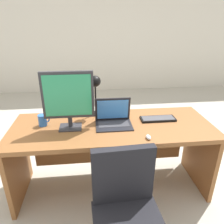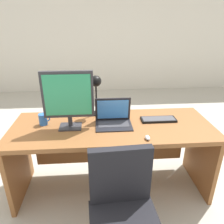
# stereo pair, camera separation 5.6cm
# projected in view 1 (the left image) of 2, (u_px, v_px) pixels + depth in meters

# --- Properties ---
(ground) EXTENTS (12.00, 12.00, 0.00)m
(ground) POSITION_uv_depth(u_px,v_px,m) (103.00, 124.00, 3.67)
(ground) COLOR #B7B2A3
(back_wall) EXTENTS (10.00, 0.10, 2.80)m
(back_wall) POSITION_uv_depth(u_px,v_px,m) (96.00, 31.00, 4.93)
(back_wall) COLOR silver
(back_wall) RESTS_ON ground
(desk) EXTENTS (1.89, 0.73, 0.74)m
(desk) POSITION_uv_depth(u_px,v_px,m) (112.00, 141.00, 2.13)
(desk) COLOR brown
(desk) RESTS_ON ground
(monitor) EXTENTS (0.44, 0.16, 0.52)m
(monitor) POSITION_uv_depth(u_px,v_px,m) (68.00, 97.00, 1.84)
(monitor) COLOR #2D2D33
(monitor) RESTS_ON desk
(laptop) EXTENTS (0.34, 0.25, 0.24)m
(laptop) POSITION_uv_depth(u_px,v_px,m) (113.00, 116.00, 2.02)
(laptop) COLOR black
(laptop) RESTS_ON desk
(keyboard) EXTENTS (0.34, 0.13, 0.02)m
(keyboard) POSITION_uv_depth(u_px,v_px,m) (158.00, 119.00, 2.11)
(keyboard) COLOR black
(keyboard) RESTS_ON desk
(mouse) EXTENTS (0.04, 0.07, 0.03)m
(mouse) POSITION_uv_depth(u_px,v_px,m) (148.00, 137.00, 1.77)
(mouse) COLOR silver
(mouse) RESTS_ON desk
(desk_lamp) EXTENTS (0.12, 0.14, 0.42)m
(desk_lamp) POSITION_uv_depth(u_px,v_px,m) (95.00, 87.00, 2.09)
(desk_lamp) COLOR black
(desk_lamp) RESTS_ON desk
(coffee_mug) EXTENTS (0.11, 0.08, 0.11)m
(coffee_mug) POSITION_uv_depth(u_px,v_px,m) (43.00, 120.00, 1.98)
(coffee_mug) COLOR blue
(coffee_mug) RESTS_ON desk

